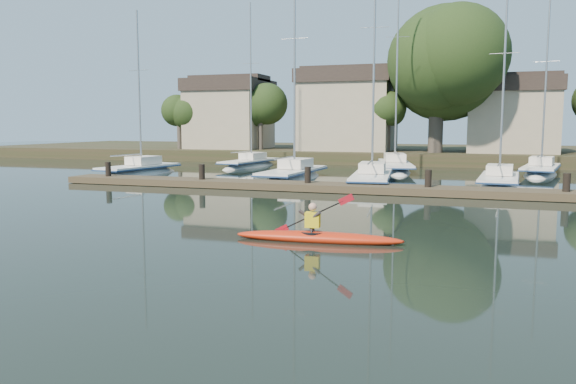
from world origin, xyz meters
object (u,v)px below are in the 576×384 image
(sailboat_2, at_px, (371,187))
(sailboat_3, at_px, (499,190))
(sailboat_5, at_px, (250,169))
(sailboat_0, at_px, (140,178))
(sailboat_7, at_px, (540,178))
(kayak, at_px, (317,235))
(dock, at_px, (366,188))
(sailboat_1, at_px, (293,183))
(sailboat_6, at_px, (395,173))

(sailboat_2, height_order, sailboat_3, sailboat_2)
(sailboat_5, bearing_deg, sailboat_3, -18.85)
(sailboat_0, xyz_separation_m, sailboat_5, (4.49, 8.68, 0.02))
(sailboat_3, relative_size, sailboat_7, 0.96)
(kayak, distance_m, sailboat_5, 28.77)
(sailboat_2, relative_size, sailboat_3, 1.20)
(dock, relative_size, sailboat_7, 2.62)
(dock, relative_size, sailboat_3, 2.75)
(sailboat_0, relative_size, sailboat_2, 0.81)
(kayak, relative_size, sailboat_3, 0.40)
(sailboat_7, bearing_deg, sailboat_0, -151.33)
(sailboat_3, bearing_deg, kayak, -103.80)
(dock, xyz_separation_m, sailboat_3, (6.40, 4.94, -0.39))
(sailboat_0, distance_m, sailboat_2, 15.90)
(sailboat_0, relative_size, sailboat_3, 0.98)
(kayak, distance_m, sailboat_1, 18.20)
(dock, xyz_separation_m, sailboat_1, (-5.38, 5.00, -0.40))
(sailboat_5, bearing_deg, sailboat_6, 6.02)
(sailboat_5, bearing_deg, kayak, -57.03)
(dock, bearing_deg, sailboat_6, 91.38)
(kayak, relative_size, sailboat_6, 0.30)
(sailboat_1, relative_size, sailboat_6, 0.89)
(sailboat_1, bearing_deg, kayak, -67.66)
(dock, bearing_deg, sailboat_2, 95.50)
(kayak, height_order, sailboat_7, sailboat_7)
(sailboat_0, bearing_deg, sailboat_1, 8.08)
(sailboat_0, height_order, sailboat_5, sailboat_5)
(dock, height_order, sailboat_0, sailboat_0)
(kayak, distance_m, sailboat_6, 25.70)
(kayak, xyz_separation_m, sailboat_3, (5.60, 17.05, -0.37))
(sailboat_7, bearing_deg, sailboat_1, -139.70)
(sailboat_3, relative_size, sailboat_5, 0.89)
(sailboat_5, bearing_deg, sailboat_2, -33.89)
(dock, xyz_separation_m, sailboat_6, (-0.33, 13.56, -0.39))
(sailboat_5, height_order, sailboat_6, sailboat_6)
(sailboat_0, bearing_deg, sailboat_7, 26.38)
(sailboat_5, bearing_deg, dock, -42.43)
(sailboat_7, bearing_deg, sailboat_5, -170.39)
(sailboat_2, relative_size, sailboat_6, 0.91)
(sailboat_2, height_order, sailboat_7, sailboat_2)
(kayak, distance_m, sailboat_2, 16.05)
(dock, relative_size, sailboat_5, 2.45)
(sailboat_6, bearing_deg, sailboat_1, -131.87)
(sailboat_0, xyz_separation_m, sailboat_3, (22.63, -0.16, 0.01))
(dock, relative_size, sailboat_2, 2.28)
(sailboat_5, xyz_separation_m, sailboat_6, (11.42, -0.22, -0.02))
(kayak, bearing_deg, sailboat_5, 110.92)
(sailboat_2, distance_m, sailboat_6, 9.67)
(kayak, distance_m, sailboat_3, 17.95)
(sailboat_3, height_order, sailboat_5, sailboat_5)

